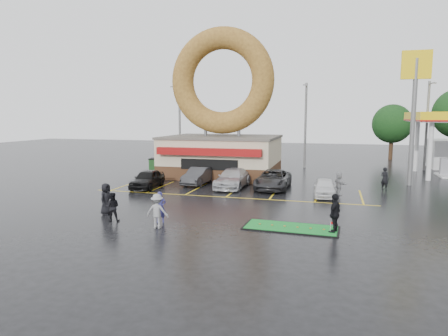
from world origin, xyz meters
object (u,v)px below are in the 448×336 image
(car_dgrey, at_px, (199,176))
(car_silver, at_px, (233,178))
(dumpster, at_px, (159,166))
(streetlight_left, at_px, (179,123))
(person_blue, at_px, (160,207))
(shell_sign, at_px, (415,92))
(car_black, at_px, (147,179))
(donut_shop, at_px, (222,128))
(streetlight_mid, at_px, (305,123))
(streetlight_right, at_px, (427,123))
(person_cameraman, at_px, (335,214))
(putting_green, at_px, (291,228))
(car_white, at_px, (325,188))
(car_grey, at_px, (273,179))

(car_dgrey, relative_size, car_silver, 0.84)
(dumpster, bearing_deg, car_dgrey, -53.13)
(streetlight_left, relative_size, car_silver, 1.79)
(streetlight_left, bearing_deg, person_blue, -70.48)
(streetlight_left, bearing_deg, shell_sign, -18.99)
(car_black, bearing_deg, donut_shop, 59.94)
(donut_shop, relative_size, streetlight_mid, 1.50)
(streetlight_right, bearing_deg, dumpster, -161.71)
(person_cameraman, bearing_deg, streetlight_mid, -152.15)
(car_black, xyz_separation_m, person_cameraman, (14.00, -8.54, 0.25))
(car_silver, bearing_deg, putting_green, -59.95)
(car_black, bearing_deg, person_blue, -64.22)
(donut_shop, height_order, shell_sign, donut_shop)
(streetlight_right, relative_size, car_dgrey, 2.14)
(streetlight_mid, xyz_separation_m, person_blue, (-5.60, -24.70, -3.97))
(car_dgrey, xyz_separation_m, putting_green, (8.69, -10.96, -0.66))
(streetlight_left, distance_m, streetlight_right, 26.08)
(streetlight_right, height_order, putting_green, streetlight_right)
(car_white, xyz_separation_m, putting_green, (-1.37, -8.59, -0.59))
(streetlight_mid, height_order, car_silver, streetlight_mid)
(car_black, bearing_deg, car_grey, 9.72)
(streetlight_left, relative_size, streetlight_right, 1.00)
(car_dgrey, height_order, car_white, car_dgrey)
(streetlight_left, relative_size, dumpster, 5.00)
(shell_sign, bearing_deg, person_blue, -132.77)
(car_grey, xyz_separation_m, car_white, (3.89, -2.00, -0.09))
(dumpster, bearing_deg, streetlight_right, 7.80)
(dumpster, bearing_deg, car_silver, -45.16)
(streetlight_mid, distance_m, streetlight_right, 12.04)
(donut_shop, relative_size, car_white, 3.65)
(shell_sign, bearing_deg, putting_green, -117.47)
(car_black, bearing_deg, streetlight_mid, 51.34)
(car_dgrey, height_order, dumpster, car_dgrey)
(putting_green, bearing_deg, person_blue, -174.21)
(putting_green, bearing_deg, person_cameraman, -8.14)
(car_silver, relative_size, putting_green, 1.06)
(car_grey, relative_size, person_blue, 3.19)
(shell_sign, xyz_separation_m, person_cameraman, (-5.77, -15.39, -6.41))
(donut_shop, height_order, car_white, donut_shop)
(donut_shop, bearing_deg, car_dgrey, -95.97)
(car_black, height_order, car_dgrey, car_black)
(donut_shop, xyz_separation_m, car_black, (-3.77, -7.83, -3.75))
(streetlight_left, height_order, streetlight_mid, same)
(car_white, height_order, putting_green, car_white)
(shell_sign, bearing_deg, dumpster, 176.32)
(donut_shop, bearing_deg, car_white, -38.14)
(person_cameraman, bearing_deg, dumpster, -114.73)
(streetlight_left, relative_size, streetlight_mid, 1.00)
(car_grey, xyz_separation_m, person_cameraman, (4.59, -10.89, 0.24))
(streetlight_left, bearing_deg, car_grey, -44.52)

